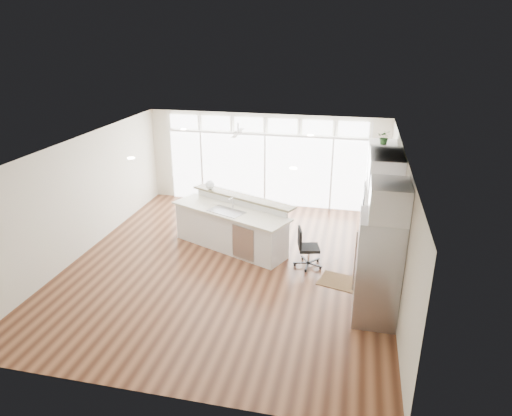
# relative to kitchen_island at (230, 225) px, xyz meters

# --- Properties ---
(floor) EXTENTS (7.00, 8.00, 0.02)m
(floor) POSITION_rel_kitchen_island_xyz_m (0.21, -0.84, -0.60)
(floor) COLOR #442415
(floor) RESTS_ON ground
(ceiling) EXTENTS (7.00, 8.00, 0.02)m
(ceiling) POSITION_rel_kitchen_island_xyz_m (0.21, -0.84, 2.11)
(ceiling) COLOR white
(ceiling) RESTS_ON wall_back
(wall_back) EXTENTS (7.00, 0.04, 2.70)m
(wall_back) POSITION_rel_kitchen_island_xyz_m (0.21, 3.16, 0.76)
(wall_back) COLOR beige
(wall_back) RESTS_ON floor
(wall_front) EXTENTS (7.00, 0.04, 2.70)m
(wall_front) POSITION_rel_kitchen_island_xyz_m (0.21, -4.84, 0.76)
(wall_front) COLOR beige
(wall_front) RESTS_ON floor
(wall_left) EXTENTS (0.04, 8.00, 2.70)m
(wall_left) POSITION_rel_kitchen_island_xyz_m (-3.29, -0.84, 0.76)
(wall_left) COLOR beige
(wall_left) RESTS_ON floor
(wall_right) EXTENTS (0.04, 8.00, 2.70)m
(wall_right) POSITION_rel_kitchen_island_xyz_m (3.71, -0.84, 0.76)
(wall_right) COLOR beige
(wall_right) RESTS_ON floor
(glass_wall) EXTENTS (5.80, 0.06, 2.08)m
(glass_wall) POSITION_rel_kitchen_island_xyz_m (0.21, 3.10, 0.46)
(glass_wall) COLOR white
(glass_wall) RESTS_ON wall_back
(transom_row) EXTENTS (5.90, 0.06, 0.40)m
(transom_row) POSITION_rel_kitchen_island_xyz_m (0.21, 3.10, 1.79)
(transom_row) COLOR white
(transom_row) RESTS_ON wall_back
(desk_window) EXTENTS (0.04, 0.85, 0.85)m
(desk_window) POSITION_rel_kitchen_island_xyz_m (3.67, -0.54, 0.96)
(desk_window) COLOR white
(desk_window) RESTS_ON wall_right
(ceiling_fan) EXTENTS (1.16, 1.16, 0.32)m
(ceiling_fan) POSITION_rel_kitchen_island_xyz_m (-0.29, 1.96, 1.89)
(ceiling_fan) COLOR silver
(ceiling_fan) RESTS_ON ceiling
(recessed_lights) EXTENTS (3.40, 3.00, 0.02)m
(recessed_lights) POSITION_rel_kitchen_island_xyz_m (0.21, -0.64, 2.09)
(recessed_lights) COLOR white
(recessed_lights) RESTS_ON ceiling
(oven_cabinet) EXTENTS (0.64, 1.20, 2.50)m
(oven_cabinet) POSITION_rel_kitchen_island_xyz_m (3.38, 0.96, 0.66)
(oven_cabinet) COLOR white
(oven_cabinet) RESTS_ON floor
(desk_nook) EXTENTS (0.72, 1.30, 0.76)m
(desk_nook) POSITION_rel_kitchen_island_xyz_m (3.34, -0.54, -0.21)
(desk_nook) COLOR white
(desk_nook) RESTS_ON floor
(upper_cabinets) EXTENTS (0.64, 1.30, 0.64)m
(upper_cabinets) POSITION_rel_kitchen_island_xyz_m (3.38, -0.54, 1.76)
(upper_cabinets) COLOR white
(upper_cabinets) RESTS_ON wall_right
(refrigerator) EXTENTS (0.76, 0.90, 2.00)m
(refrigerator) POSITION_rel_kitchen_island_xyz_m (3.32, -2.19, 0.41)
(refrigerator) COLOR #A5A6AA
(refrigerator) RESTS_ON floor
(fridge_cabinet) EXTENTS (0.64, 0.90, 0.60)m
(fridge_cabinet) POSITION_rel_kitchen_island_xyz_m (3.38, -2.19, 1.71)
(fridge_cabinet) COLOR white
(fridge_cabinet) RESTS_ON wall_right
(framed_photos) EXTENTS (0.06, 0.22, 0.80)m
(framed_photos) POSITION_rel_kitchen_island_xyz_m (3.67, 0.08, 0.81)
(framed_photos) COLOR black
(framed_photos) RESTS_ON wall_right
(kitchen_island) EXTENTS (3.19, 2.22, 1.19)m
(kitchen_island) POSITION_rel_kitchen_island_xyz_m (0.00, 0.00, 0.00)
(kitchen_island) COLOR white
(kitchen_island) RESTS_ON floor
(rug) EXTENTS (1.05, 0.87, 0.01)m
(rug) POSITION_rel_kitchen_island_xyz_m (2.70, -1.07, -0.59)
(rug) COLOR #362211
(rug) RESTS_ON floor
(office_chair) EXTENTS (0.56, 0.53, 0.90)m
(office_chair) POSITION_rel_kitchen_island_xyz_m (1.94, -0.51, -0.14)
(office_chair) COLOR black
(office_chair) RESTS_ON floor
(fishbowl) EXTENTS (0.29, 0.29, 0.23)m
(fishbowl) POSITION_rel_kitchen_island_xyz_m (-0.71, 0.74, 0.71)
(fishbowl) COLOR white
(fishbowl) RESTS_ON kitchen_island
(monitor) EXTENTS (0.14, 0.52, 0.43)m
(monitor) POSITION_rel_kitchen_island_xyz_m (3.26, -0.54, 0.38)
(monitor) COLOR black
(monitor) RESTS_ON desk_nook
(keyboard) EXTENTS (0.12, 0.31, 0.02)m
(keyboard) POSITION_rel_kitchen_island_xyz_m (3.09, -0.54, 0.17)
(keyboard) COLOR white
(keyboard) RESTS_ON desk_nook
(potted_plant) EXTENTS (0.32, 0.35, 0.25)m
(potted_plant) POSITION_rel_kitchen_island_xyz_m (3.38, 0.96, 2.03)
(potted_plant) COLOR #33632A
(potted_plant) RESTS_ON oven_cabinet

